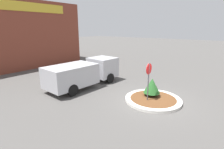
# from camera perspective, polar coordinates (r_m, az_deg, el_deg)

# --- Properties ---
(ground_plane) EXTENTS (120.00, 120.00, 0.00)m
(ground_plane) POSITION_cam_1_polar(r_m,az_deg,el_deg) (11.28, 13.21, -8.39)
(ground_plane) COLOR #514F4C
(traffic_island) EXTENTS (3.43, 3.43, 0.17)m
(traffic_island) POSITION_cam_1_polar(r_m,az_deg,el_deg) (11.24, 13.24, -7.99)
(traffic_island) COLOR silver
(traffic_island) RESTS_ON ground_plane
(stop_sign) EXTENTS (0.65, 0.07, 2.45)m
(stop_sign) POSITION_cam_1_polar(r_m,az_deg,el_deg) (10.39, 11.85, -0.49)
(stop_sign) COLOR #4C4C51
(stop_sign) RESTS_ON ground_plane
(island_shrub) EXTENTS (1.04, 1.04, 1.14)m
(island_shrub) POSITION_cam_1_polar(r_m,az_deg,el_deg) (11.40, 12.93, -3.58)
(island_shrub) COLOR brown
(island_shrub) RESTS_ON traffic_island
(utility_truck) EXTENTS (6.10, 2.38, 1.96)m
(utility_truck) POSITION_cam_1_polar(r_m,az_deg,el_deg) (13.50, -9.22, 0.67)
(utility_truck) COLOR #B2B2B7
(utility_truck) RESTS_ON ground_plane
(storefront_building) EXTENTS (15.45, 6.07, 7.23)m
(storefront_building) POSITION_cam_1_polar(r_m,az_deg,el_deg) (22.85, -31.14, 11.02)
(storefront_building) COLOR brown
(storefront_building) RESTS_ON ground_plane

